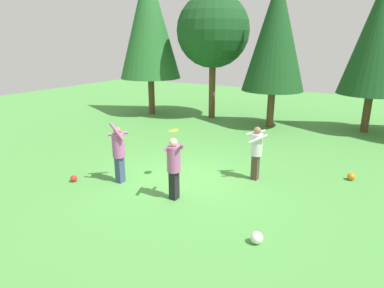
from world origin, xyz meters
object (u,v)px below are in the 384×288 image
at_px(person_thrower, 119,150).
at_px(tree_far_left, 149,22).
at_px(ball_red, 74,178).
at_px(tree_left, 213,31).
at_px(person_bystander, 174,164).
at_px(ball_white, 257,238).
at_px(frisbee, 174,131).
at_px(tree_center, 276,34).
at_px(tree_right, 379,35).
at_px(person_catcher, 256,149).
at_px(ball_orange, 351,176).

xyz_separation_m(person_thrower, tree_far_left, (-5.02, 8.06, 3.83)).
distance_m(ball_red, tree_left, 10.50).
bearing_deg(person_bystander, ball_white, -141.44).
height_order(frisbee, tree_far_left, tree_far_left).
distance_m(frisbee, ball_red, 3.21).
height_order(person_bystander, tree_left, tree_left).
bearing_deg(tree_center, tree_right, 16.81).
bearing_deg(tree_center, ball_red, -106.57).
distance_m(tree_center, tree_right, 4.13).
bearing_deg(tree_center, ball_white, -73.14).
height_order(ball_red, tree_right, tree_right).
relative_size(person_catcher, tree_far_left, 0.21).
relative_size(ball_white, tree_far_left, 0.03).
bearing_deg(ball_red, ball_orange, 31.65).
xyz_separation_m(ball_orange, tree_right, (-0.16, 6.22, 4.02)).
xyz_separation_m(person_catcher, ball_orange, (2.45, 1.38, -0.83)).
distance_m(frisbee, ball_orange, 5.35).
xyz_separation_m(person_bystander, ball_white, (2.52, -0.80, -0.83)).
xyz_separation_m(person_thrower, ball_red, (-1.18, -0.67, -0.88)).
bearing_deg(person_catcher, ball_white, 80.85).
xyz_separation_m(frisbee, ball_red, (-2.38, -1.66, -1.37)).
relative_size(person_bystander, frisbee, 4.64).
height_order(frisbee, ball_red, frisbee).
xyz_separation_m(person_catcher, ball_white, (1.20, -3.08, -0.81)).
bearing_deg(ball_red, tree_center, 73.43).
xyz_separation_m(ball_white, tree_far_left, (-9.46, 8.95, 4.68)).
bearing_deg(tree_right, person_catcher, -106.74).
bearing_deg(ball_white, ball_orange, 74.40).
height_order(person_catcher, tree_right, tree_right).
height_order(ball_white, ball_red, ball_white).
relative_size(tree_right, tree_left, 1.07).
bearing_deg(person_bystander, ball_orange, -79.65).
height_order(person_catcher, tree_center, tree_center).
bearing_deg(tree_far_left, ball_orange, -22.75).
bearing_deg(ball_red, ball_white, -2.27).
height_order(person_thrower, ball_white, person_thrower).
bearing_deg(person_catcher, person_bystander, 29.42).
relative_size(person_thrower, person_catcher, 1.14).
bearing_deg(frisbee, tree_left, 110.15).
height_order(person_bystander, tree_center, tree_center).
bearing_deg(person_bystander, frisbee, 0.00).
bearing_deg(tree_left, person_bystander, -68.05).
height_order(ball_orange, ball_red, ball_orange).
height_order(frisbee, tree_left, tree_left).
bearing_deg(tree_left, person_catcher, -53.64).
height_order(ball_white, tree_far_left, tree_far_left).
bearing_deg(ball_orange, tree_right, 91.51).
relative_size(person_bystander, ball_white, 6.31).
relative_size(ball_orange, tree_far_left, 0.03).
relative_size(ball_red, tree_left, 0.03).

